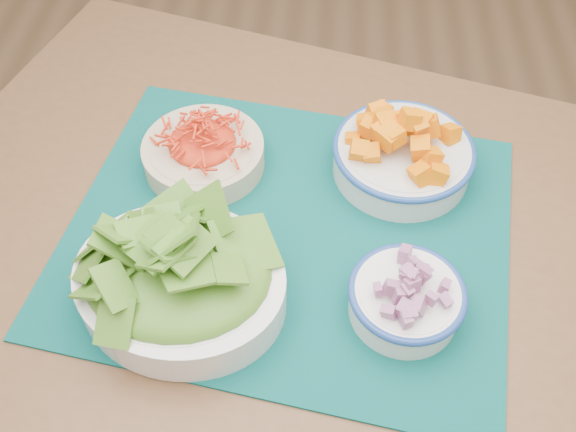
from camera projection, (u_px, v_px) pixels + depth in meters
The scene contains 6 objects.
table at pixel (328, 284), 0.94m from camera, with size 1.41×1.13×0.75m.
placemat at pixel (288, 231), 0.88m from camera, with size 0.59×0.48×0.00m, color #013230.
carrot_bowl at pixel (203, 149), 0.93m from camera, with size 0.22×0.22×0.07m.
squash_bowl at pixel (404, 150), 0.91m from camera, with size 0.23×0.23×0.09m.
lettuce_bowl at pixel (178, 273), 0.76m from camera, with size 0.30×0.27×0.12m.
onion_bowl at pixel (407, 296), 0.77m from camera, with size 0.14×0.14×0.07m.
Camera 1 is at (0.30, -0.41, 1.45)m, focal length 40.00 mm.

